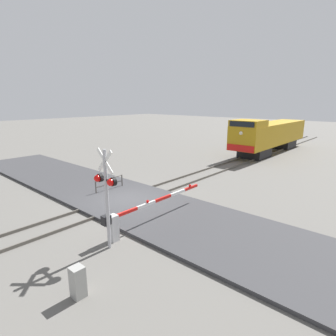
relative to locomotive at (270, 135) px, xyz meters
name	(u,v)px	position (x,y,z in m)	size (l,w,h in m)	color
ground_plane	(127,201)	(0.00, -21.57, -2.06)	(160.00, 160.00, 0.00)	#605E59
rail_track_left	(119,197)	(-0.72, -21.57, -1.99)	(0.08, 80.00, 0.15)	#59544C
rail_track_right	(135,203)	(0.72, -21.57, -1.99)	(0.08, 80.00, 0.15)	#59544C
road_surface	(127,200)	(0.00, -21.57, -1.98)	(36.00, 5.58, 0.16)	#38383A
locomotive	(270,135)	(0.00, 0.00, 0.00)	(2.99, 15.15, 4.04)	black
crossing_signal	(106,188)	(3.60, -25.55, 0.52)	(1.18, 0.33, 4.14)	#ADADB2
crossing_gate	(130,216)	(3.27, -24.11, -1.25)	(0.36, 6.62, 1.29)	silver
utility_cabinet	(78,282)	(5.28, -27.95, -1.55)	(0.39, 0.39, 1.02)	#999993
guard_railing	(109,183)	(-2.26, -21.13, -1.45)	(0.08, 2.20, 0.95)	#4C4742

